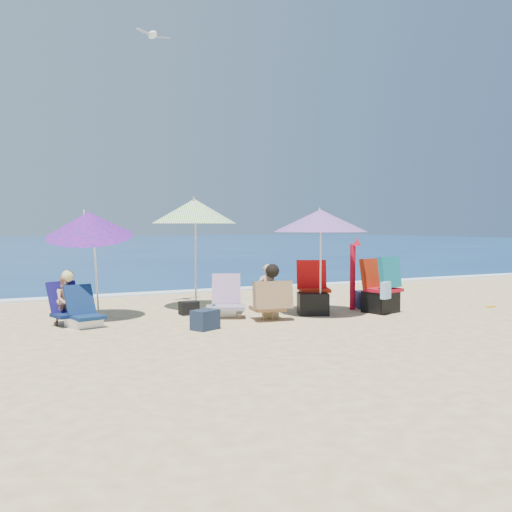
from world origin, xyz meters
name	(u,v)px	position (x,y,z in m)	size (l,w,h in m)	color
ground	(298,324)	(0.00, 0.00, 0.00)	(120.00, 120.00, 0.00)	#D8BC84
sea	(41,245)	(0.00, 45.00, -0.05)	(120.00, 80.00, 0.12)	navy
foam	(195,291)	(0.00, 5.10, 0.02)	(120.00, 0.50, 0.04)	white
umbrella_turquoise	(320,221)	(0.80, 0.59, 1.74)	(1.79, 1.79, 1.98)	silver
umbrella_striped	(194,211)	(-1.00, 2.32, 1.93)	(2.00, 2.00, 2.21)	silver
umbrella_blue	(89,224)	(-3.09, 1.89, 1.68)	(1.94, 1.97, 2.05)	silver
furled_umbrella	(353,270)	(1.78, 0.91, 0.78)	(0.20, 0.22, 1.42)	#A10B20
chair_navy	(84,316)	(-3.30, 1.26, 0.18)	(0.63, 0.73, 0.67)	#0D2449
chair_rainbow	(224,305)	(-0.79, 1.33, 0.20)	(0.78, 0.99, 0.75)	#C24451
camp_chair_left	(313,298)	(0.79, 0.81, 0.30)	(0.88, 0.91, 0.99)	#A71E0B
camp_chair_right	(382,292)	(2.03, 0.36, 0.39)	(0.72, 0.82, 1.07)	#A20B1A
person_center	(269,293)	(-0.28, 0.49, 0.48)	(0.70, 0.66, 0.99)	tan
person_left	(66,300)	(-3.53, 1.57, 0.42)	(0.64, 0.73, 0.91)	tan
bag_navy_a	(205,320)	(-1.61, 0.15, 0.16)	(0.49, 0.44, 0.31)	#182336
bag_black_a	(189,308)	(-1.34, 1.72, 0.12)	(0.34, 0.25, 0.25)	black
bag_tan	(271,312)	(-0.13, 0.72, 0.10)	(0.28, 0.23, 0.21)	tan
bag_navy_b	(367,299)	(2.16, 0.98, 0.17)	(0.51, 0.42, 0.34)	#191836
orange_item	(491,307)	(4.46, -0.05, 0.01)	(0.21, 0.12, 0.03)	orange
seagull	(153,35)	(-1.74, 2.55, 5.28)	(0.74, 0.40, 0.13)	white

